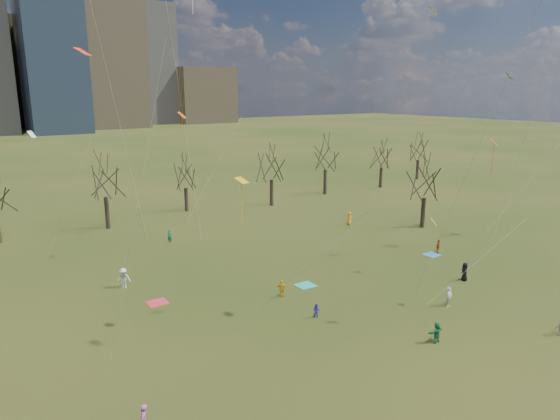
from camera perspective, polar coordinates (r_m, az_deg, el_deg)
ground at (r=36.35m, az=11.13°, el=-14.54°), size 500.00×500.00×0.00m
bare_tree_row at (r=64.62m, az=-12.85°, el=3.56°), size 113.04×29.80×9.50m
blanket_teal at (r=45.00m, az=2.93°, el=-8.59°), size 1.60×1.50×0.03m
blanket_navy at (r=55.27m, az=16.97°, el=-4.91°), size 1.60×1.50×0.03m
blanket_crimson at (r=42.71m, az=-13.84°, el=-10.24°), size 1.60×1.50×0.03m
person_1 at (r=42.79m, az=18.76°, el=-9.39°), size 0.67×0.53×1.62m
person_4 at (r=42.20m, az=0.23°, el=-9.01°), size 0.90×0.91×1.54m
person_5 at (r=36.85m, az=17.48°, el=-13.21°), size 1.42×0.46×1.52m
person_6 at (r=48.74m, az=20.37°, el=-6.62°), size 0.91×1.00×1.72m
person_8 at (r=38.81m, az=4.18°, el=-11.44°), size 0.71×0.72×1.18m
person_9 at (r=46.22m, az=-17.43°, el=-7.44°), size 1.34×1.17×1.79m
person_10 at (r=55.66m, az=17.63°, el=-4.00°), size 0.97×0.80×1.55m
person_12 at (r=64.80m, az=7.92°, el=-0.95°), size 0.81×0.98×1.72m
person_13 at (r=58.38m, az=-12.50°, el=-2.91°), size 0.63×0.60×1.46m
kites_airborne at (r=43.34m, az=0.54°, el=5.78°), size 46.97×40.75×25.46m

